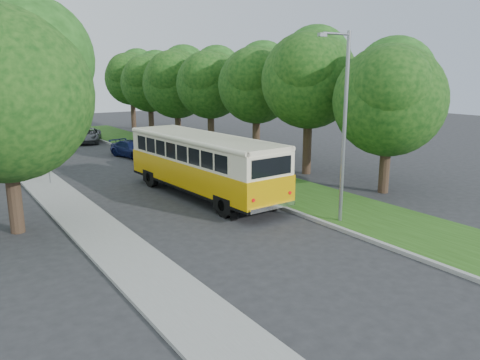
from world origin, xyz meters
TOP-DOWN VIEW (x-y plane):
  - ground at (0.00, 0.00)m, footprint 120.00×120.00m
  - curb at (3.60, 5.00)m, footprint 0.20×70.00m
  - grass_verge at (5.95, 5.00)m, footprint 4.50×70.00m
  - sidewalk at (-4.80, 5.00)m, footprint 2.20×70.00m
  - treeline at (3.15, 17.99)m, footprint 24.27×41.91m
  - lamppost_near at (4.21, -2.50)m, footprint 1.71×0.16m
  - lamppost_far at (-4.70, 16.00)m, footprint 1.71×0.16m
  - warning_sign at (-4.50, 11.98)m, footprint 0.56×0.10m
  - vintage_bus at (1.59, 4.71)m, footprint 3.49×11.23m
  - car_silver at (2.80, 13.14)m, footprint 1.52×3.76m
  - car_white at (2.18, 13.76)m, footprint 2.41×3.96m
  - car_blue at (2.89, 18.07)m, footprint 2.65×4.59m
  - car_grey at (2.28, 27.70)m, footprint 3.77×5.21m

SIDE VIEW (x-z plane):
  - ground at x=0.00m, z-range 0.00..0.00m
  - sidewalk at x=-4.80m, z-range 0.00..0.12m
  - grass_verge at x=5.95m, z-range 0.00..0.13m
  - curb at x=3.60m, z-range 0.00..0.15m
  - car_white at x=2.18m, z-range 0.00..1.23m
  - car_blue at x=2.89m, z-range 0.00..1.25m
  - car_silver at x=2.80m, z-range 0.00..1.28m
  - car_grey at x=2.28m, z-range 0.00..1.32m
  - vintage_bus at x=1.59m, z-range 0.00..3.29m
  - warning_sign at x=-4.50m, z-range 0.46..2.96m
  - lamppost_far at x=-4.70m, z-range 0.37..7.87m
  - lamppost_near at x=4.21m, z-range 0.37..8.37m
  - treeline at x=3.15m, z-range 1.20..10.66m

